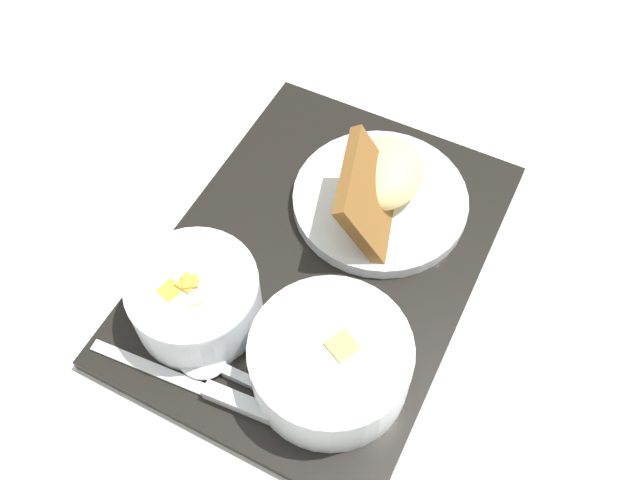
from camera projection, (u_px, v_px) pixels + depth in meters
name	position (u px, v px, depth m)	size (l,w,h in m)	color
ground_plane	(320.00, 263.00, 0.69)	(4.00, 4.00, 0.00)	silver
serving_tray	(320.00, 260.00, 0.69)	(0.44, 0.35, 0.01)	black
bowl_salad	(195.00, 296.00, 0.62)	(0.12, 0.12, 0.06)	silver
bowl_soup	(331.00, 360.00, 0.58)	(0.14, 0.14, 0.06)	silver
plate_main	(381.00, 191.00, 0.70)	(0.18, 0.18, 0.10)	silver
knife	(226.00, 398.00, 0.59)	(0.05, 0.20, 0.01)	silver
spoon	(227.00, 371.00, 0.61)	(0.05, 0.16, 0.01)	silver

